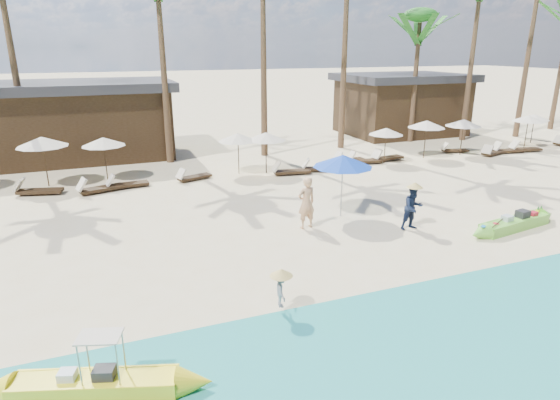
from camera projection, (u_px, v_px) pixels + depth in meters
name	position (u px, v px, depth m)	size (l,w,h in m)	color
ground	(346.00, 252.00, 14.72)	(240.00, 240.00, 0.00)	beige
wet_sand_strip	(456.00, 341.00, 10.29)	(240.00, 4.50, 0.01)	tan
green_canoe	(514.00, 223.00, 16.55)	(4.90, 1.08, 0.62)	#6DC73C
yellow_canoe	(95.00, 385.00, 8.65)	(4.68, 1.76, 1.25)	yellow
tourist	(306.00, 203.00, 16.42)	(0.68, 0.45, 1.88)	tan
vendor_green	(413.00, 208.00, 16.34)	(0.78, 0.61, 1.60)	#131E36
vendor_yellow	(281.00, 290.00, 11.19)	(0.56, 0.32, 0.87)	gray
blue_umbrella	(343.00, 161.00, 17.20)	(2.22, 2.22, 2.39)	#99999E
resort_parasol_3	(42.00, 142.00, 21.06)	(2.24, 2.24, 2.31)	#332314
lounger_3_right	(36.00, 190.00, 20.38)	(2.03, 1.06, 0.66)	#332314
resort_parasol_4	(103.00, 142.00, 22.08)	(2.03, 2.03, 2.09)	#332314
lounger_4_left	(98.00, 188.00, 20.66)	(2.06, 1.10, 0.67)	#332314
lounger_4_right	(125.00, 184.00, 21.32)	(1.89, 0.72, 0.63)	#332314
resort_parasol_5	(238.00, 137.00, 23.24)	(2.02, 2.02, 2.08)	#332314
lounger_5_left	(192.00, 176.00, 22.56)	(1.81, 1.05, 0.59)	#332314
resort_parasol_6	(266.00, 136.00, 23.41)	(2.03, 2.03, 2.09)	#332314
lounger_6_left	(289.00, 171.00, 23.55)	(1.99, 0.85, 0.66)	#332314
lounger_6_right	(318.00, 168.00, 24.16)	(1.87, 1.12, 0.61)	#332314
resort_parasol_7	(386.00, 131.00, 25.50)	(1.89, 1.89, 1.95)	#332314
lounger_7_left	(362.00, 160.00, 25.72)	(2.00, 0.90, 0.65)	#332314
lounger_7_right	(347.00, 159.00, 25.98)	(1.79, 0.60, 0.60)	#332314
resort_parasol_8	(427.00, 124.00, 26.61)	(2.11, 2.11, 2.17)	#332314
lounger_8_left	(386.00, 157.00, 26.39)	(2.01, 0.84, 0.66)	#332314
resort_parasol_9	(464.00, 123.00, 27.35)	(2.06, 2.06, 2.12)	#332314
lounger_9_left	(453.00, 150.00, 28.50)	(1.71, 0.96, 0.56)	#332314
lounger_9_right	(492.00, 152.00, 27.74)	(1.92, 1.10, 0.62)	#332314
resort_parasol_10	(529.00, 118.00, 29.50)	(1.99, 1.99, 2.05)	#332314
lounger_10_left	(506.00, 150.00, 28.33)	(1.97, 0.92, 0.64)	#332314
lounger_10_right	(524.00, 148.00, 28.69)	(2.04, 1.03, 0.66)	#332314
resort_parasol_11	(535.00, 117.00, 30.94)	(1.86, 1.86, 1.92)	#332314
palm_6	(419.00, 32.00, 29.77)	(2.08, 2.08, 8.51)	brown
palm_7	(479.00, 0.00, 29.69)	(2.08, 2.08, 11.08)	brown
pavilion_west	(78.00, 119.00, 26.84)	(10.80, 6.60, 4.30)	#332314
pavilion_east	(401.00, 103.00, 34.32)	(8.80, 6.60, 4.30)	#332314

